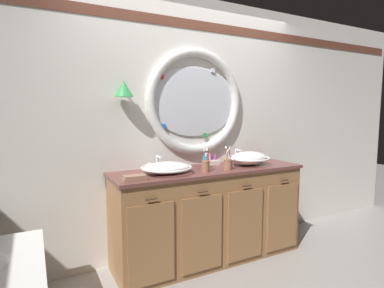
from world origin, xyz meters
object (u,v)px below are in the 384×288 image
Objects in this scene: folded_hand_towel at (135,178)px; sink_basin_left at (166,168)px; sink_basin_right at (249,158)px; toothbrush_holder_right at (228,164)px; toiletry_basket at (212,162)px; toothbrush_holder_left at (206,165)px; soap_dispenser at (206,162)px.

sink_basin_left is at bearing 21.30° from folded_hand_towel.
sink_basin_right is 1.94× the size of toothbrush_holder_right.
sink_basin_left is 0.63m from toiletry_basket.
toothbrush_holder_left is 0.18m from soap_dispenser.
sink_basin_left is 2.06× the size of toothbrush_holder_right.
toiletry_basket is at bearing 41.08° from soap_dispenser.
soap_dispenser is at bearing 134.34° from toothbrush_holder_right.
sink_basin_left is at bearing 164.69° from toothbrush_holder_left.
toothbrush_holder_right is at bearing -45.66° from soap_dispenser.
sink_basin_right is at bearing 9.50° from toothbrush_holder_left.
toothbrush_holder_right is at bearing -9.78° from sink_basin_left.
sink_basin_right reaches higher than folded_hand_towel.
folded_hand_towel is (-0.33, -0.13, -0.03)m from sink_basin_left.
sink_basin_left is 0.36m from toothbrush_holder_left.
sink_basin_right is 0.38m from toiletry_basket.
toothbrush_holder_left is at bearing -15.31° from sink_basin_left.
soap_dispenser is at bearing 59.58° from toothbrush_holder_left.
sink_basin_left is at bearing 180.00° from sink_basin_right.
toiletry_basket is (0.60, 0.20, -0.02)m from sink_basin_left.
sink_basin_left is 1.06× the size of sink_basin_right.
toiletry_basket is at bearing 18.19° from sink_basin_left.
soap_dispenser is 0.22m from toiletry_basket.
toothbrush_holder_right is 0.30m from toiletry_basket.
toiletry_basket is (0.16, 0.14, -0.03)m from soap_dispenser.
soap_dispenser reaches higher than folded_hand_towel.
toothbrush_holder_left reaches higher than toiletry_basket.
toiletry_basket is at bearing 19.31° from folded_hand_towel.
toothbrush_holder_right reaches higher than folded_hand_towel.
soap_dispenser is 0.79m from folded_hand_towel.
toothbrush_holder_right reaches higher than sink_basin_left.
sink_basin_right is 2.21× the size of folded_hand_towel.
toothbrush_holder_left is 0.24m from toothbrush_holder_right.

